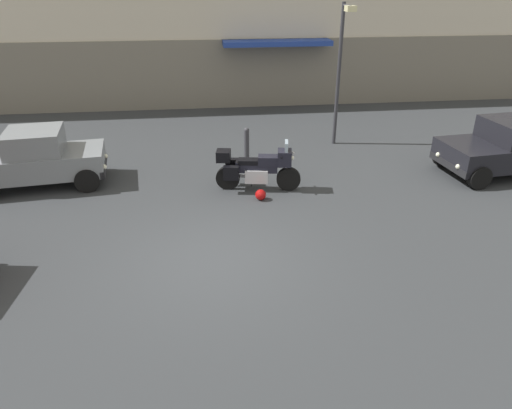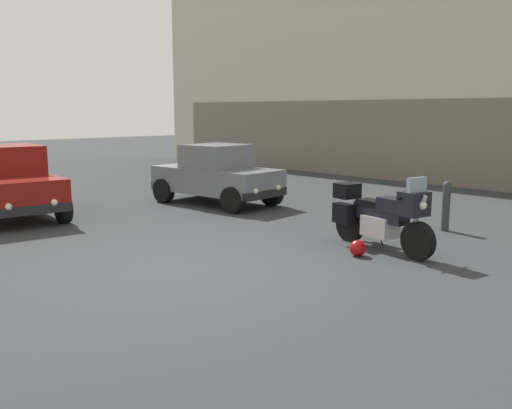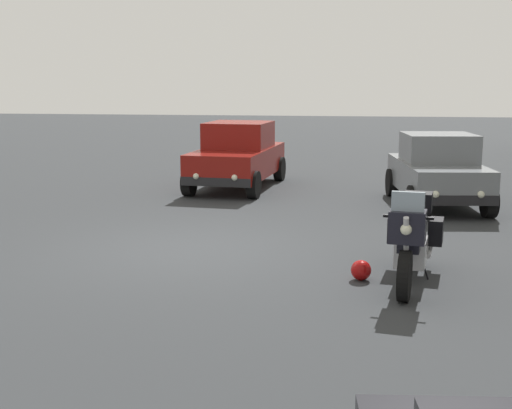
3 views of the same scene
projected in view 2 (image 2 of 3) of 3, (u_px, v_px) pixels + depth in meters
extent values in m
plane|color=#2D3033|center=(180.00, 271.00, 8.70)|extent=(80.00, 80.00, 0.00)
cylinder|color=black|center=(418.00, 241.00, 9.27)|extent=(0.65, 0.24, 0.64)
cylinder|color=black|center=(350.00, 224.00, 10.60)|extent=(0.65, 0.24, 0.64)
cylinder|color=#B7B7BC|center=(418.00, 215.00, 9.21)|extent=(0.33, 0.12, 0.68)
cube|color=#B7B7BC|center=(380.00, 226.00, 9.95)|extent=(0.66, 0.49, 0.36)
cube|color=black|center=(381.00, 213.00, 9.91)|extent=(1.13, 0.46, 0.28)
cube|color=black|center=(394.00, 205.00, 9.64)|extent=(0.57, 0.42, 0.24)
cube|color=black|center=(373.00, 203.00, 10.05)|extent=(0.60, 0.39, 0.12)
cube|color=black|center=(414.00, 204.00, 9.27)|extent=(0.43, 0.49, 0.40)
cube|color=#8C9EAD|center=(417.00, 186.00, 9.19)|extent=(0.15, 0.41, 0.28)
sphere|color=#EAEACC|center=(423.00, 205.00, 9.12)|extent=(0.14, 0.14, 0.14)
cylinder|color=black|center=(410.00, 197.00, 9.32)|extent=(0.14, 0.62, 0.04)
cylinder|color=#B7B7BC|center=(364.00, 226.00, 10.57)|extent=(0.56, 0.18, 0.09)
cube|color=black|center=(366.00, 210.00, 10.61)|extent=(0.43, 0.26, 0.36)
cube|color=black|center=(343.00, 213.00, 10.31)|extent=(0.43, 0.26, 0.36)
cube|color=black|center=(347.00, 191.00, 10.58)|extent=(0.42, 0.45, 0.28)
cylinder|color=black|center=(381.00, 238.00, 10.22)|extent=(0.04, 0.13, 0.29)
sphere|color=#990C0C|center=(358.00, 248.00, 9.54)|extent=(0.28, 0.28, 0.28)
cube|color=maroon|center=(7.00, 189.00, 12.98)|extent=(3.94, 2.01, 0.68)
cube|color=maroon|center=(3.00, 159.00, 12.99)|extent=(1.74, 1.66, 0.64)
cube|color=#8C9EAD|center=(12.00, 162.00, 12.40)|extent=(0.20, 1.39, 0.54)
cube|color=black|center=(32.00, 210.00, 11.56)|extent=(0.28, 1.64, 0.20)
cylinder|color=black|center=(63.00, 208.00, 12.36)|extent=(0.66, 0.28, 0.64)
cylinder|color=black|center=(25.00, 193.00, 14.64)|extent=(0.66, 0.28, 0.64)
sphere|color=silver|center=(54.00, 202.00, 11.78)|extent=(0.14, 0.14, 0.14)
sphere|color=silver|center=(8.00, 207.00, 11.24)|extent=(0.14, 0.14, 0.14)
cube|color=slate|center=(217.00, 180.00, 14.78)|extent=(3.56, 1.95, 0.64)
cube|color=slate|center=(216.00, 156.00, 14.67)|extent=(1.56, 1.59, 0.60)
cube|color=#8C9EAD|center=(235.00, 157.00, 14.26)|extent=(0.22, 1.32, 0.51)
cube|color=#8C9EAD|center=(199.00, 155.00, 15.09)|extent=(0.22, 1.32, 0.48)
cube|color=black|center=(265.00, 194.00, 13.76)|extent=(0.30, 1.56, 0.20)
cube|color=black|center=(174.00, 183.00, 15.87)|extent=(0.30, 1.56, 0.20)
cylinder|color=black|center=(272.00, 193.00, 14.59)|extent=(0.66, 0.29, 0.64)
cylinder|color=black|center=(233.00, 200.00, 13.47)|extent=(0.66, 0.29, 0.64)
cylinder|color=black|center=(203.00, 185.00, 16.18)|extent=(0.66, 0.29, 0.64)
cylinder|color=black|center=(164.00, 191.00, 15.07)|extent=(0.66, 0.29, 0.64)
sphere|color=silver|center=(278.00, 188.00, 14.03)|extent=(0.14, 0.14, 0.14)
sphere|color=silver|center=(256.00, 191.00, 13.38)|extent=(0.14, 0.14, 0.14)
cylinder|color=#333338|center=(446.00, 208.00, 11.52)|extent=(0.16, 0.16, 0.94)
sphere|color=#333338|center=(447.00, 185.00, 11.44)|extent=(0.16, 0.16, 0.16)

